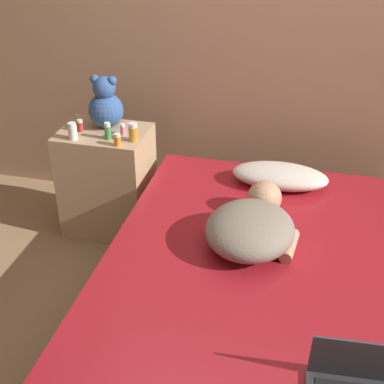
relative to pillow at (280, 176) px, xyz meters
The scene contains 13 objects.
ground_plane 0.90m from the pillow, 92.26° to the right, with size 12.00×12.00×0.00m, color #937551.
wall_back 0.92m from the pillow, 93.15° to the left, with size 8.00×0.06×2.60m.
bed 0.78m from the pillow, 92.26° to the right, with size 1.41×1.92×0.48m.
nightstand 1.07m from the pillow, behind, with size 0.52×0.39×0.68m.
pillow is the anchor object (origin of this frame).
person_lying 0.57m from the pillow, 97.43° to the right, with size 0.46×0.65×0.19m.
teddy_bear 1.10m from the pillow, behind, with size 0.21×0.21×0.32m.
bottle_red 1.20m from the pillow, behind, with size 0.03×0.03×0.07m.
bottle_green 1.01m from the pillow, behind, with size 0.04×0.04×0.10m.
bottle_white 1.20m from the pillow, behind, with size 0.05×0.05×0.10m.
bottle_orange 0.93m from the pillow, behind, with size 0.04×0.04×0.07m.
bottle_pink 0.94m from the pillow, behind, with size 0.03×0.03×0.07m.
bottle_amber 0.86m from the pillow, behind, with size 0.05×0.05×0.11m.
Camera 1 is at (0.17, -1.92, 1.99)m, focal length 50.00 mm.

